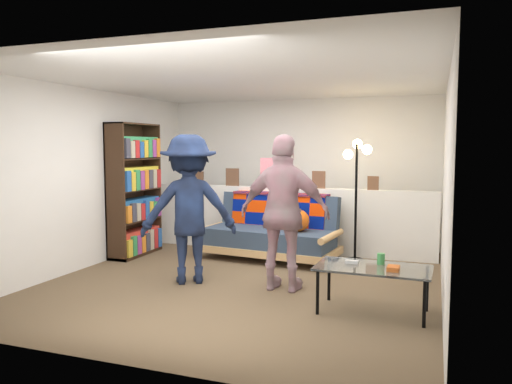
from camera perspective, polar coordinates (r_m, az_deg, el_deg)
ground at (r=6.17m, az=-1.29°, el=-10.09°), size 5.00×5.00×0.00m
room_shell at (r=6.39m, az=0.22°, el=5.61°), size 4.60×5.05×2.45m
half_wall_ledge at (r=7.73m, az=3.54°, el=-3.16°), size 4.45×0.15×1.00m
ledge_decor at (r=7.71m, az=1.91°, el=1.88°), size 2.97×0.02×0.45m
futon_sofa at (r=7.26m, az=1.91°, el=-4.61°), size 2.03×1.13×0.83m
bookshelf at (r=7.66m, az=-13.72°, el=-0.24°), size 0.33×0.98×1.97m
coffee_table at (r=5.06m, az=13.34°, el=-8.66°), size 1.11×0.63×0.57m
floor_lamp at (r=7.19m, az=11.45°, el=1.93°), size 0.40×0.33×1.73m
person_left at (r=6.00m, az=-7.67°, el=-1.94°), size 1.32×1.15×1.77m
person_right at (r=5.62m, az=3.27°, el=-2.41°), size 1.04×0.45×1.77m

